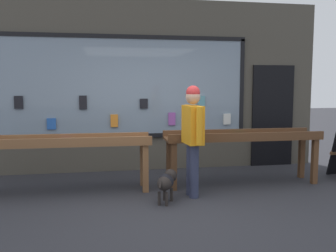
{
  "coord_description": "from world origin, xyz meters",
  "views": [
    {
      "loc": [
        -0.92,
        -5.03,
        1.7
      ],
      "look_at": [
        0.13,
        0.76,
        1.05
      ],
      "focal_mm": 40.0,
      "sensor_mm": 36.0,
      "label": 1
    }
  ],
  "objects_px": {
    "display_table_left": "(66,147)",
    "person_browsing": "(193,132)",
    "display_table_right": "(242,141)",
    "small_dog": "(166,181)"
  },
  "relations": [
    {
      "from": "display_table_right",
      "to": "person_browsing",
      "type": "xyz_separation_m",
      "value": [
        -1.01,
        -0.57,
        0.25
      ]
    },
    {
      "from": "display_table_right",
      "to": "small_dog",
      "type": "distance_m",
      "value": 1.71
    },
    {
      "from": "display_table_left",
      "to": "person_browsing",
      "type": "height_order",
      "value": "person_browsing"
    },
    {
      "from": "small_dog",
      "to": "person_browsing",
      "type": "bearing_deg",
      "value": -34.63
    },
    {
      "from": "display_table_right",
      "to": "person_browsing",
      "type": "height_order",
      "value": "person_browsing"
    },
    {
      "from": "display_table_right",
      "to": "small_dog",
      "type": "bearing_deg",
      "value": -151.28
    },
    {
      "from": "display_table_left",
      "to": "display_table_right",
      "type": "height_order",
      "value": "display_table_right"
    },
    {
      "from": "display_table_left",
      "to": "display_table_right",
      "type": "relative_size",
      "value": 1.0
    },
    {
      "from": "display_table_left",
      "to": "person_browsing",
      "type": "distance_m",
      "value": 2.0
    },
    {
      "from": "display_table_right",
      "to": "small_dog",
      "type": "xyz_separation_m",
      "value": [
        -1.45,
        -0.8,
        -0.43
      ]
    }
  ]
}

